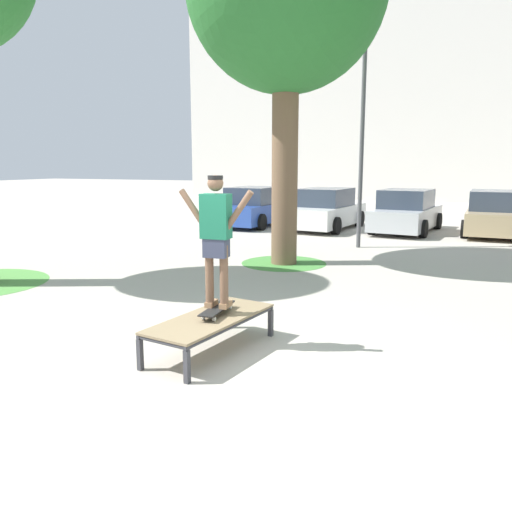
{
  "coord_description": "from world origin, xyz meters",
  "views": [
    {
      "loc": [
        2.78,
        -5.32,
        2.38
      ],
      "look_at": [
        -0.14,
        1.74,
        1.0
      ],
      "focal_mm": 35.82,
      "sensor_mm": 36.0,
      "label": 1
    }
  ],
  "objects": [
    {
      "name": "skateboard",
      "position": [
        -0.12,
        0.37,
        0.54
      ],
      "size": [
        0.26,
        0.81,
        0.09
      ],
      "color": "black",
      "rests_on": "skate_box"
    },
    {
      "name": "grass_patch_mid_back",
      "position": [
        -1.25,
        6.18,
        0.0
      ],
      "size": [
        2.06,
        2.06,
        0.01
      ],
      "primitive_type": "cylinder",
      "color": "#47893D",
      "rests_on": "ground"
    },
    {
      "name": "ground_plane",
      "position": [
        0.0,
        0.0,
        0.0
      ],
      "size": [
        120.0,
        120.0,
        0.0
      ],
      "primitive_type": "plane",
      "color": "#B2AA9E"
    },
    {
      "name": "car_silver",
      "position": [
        0.8,
        13.34,
        0.69
      ],
      "size": [
        2.29,
        4.37,
        1.5
      ],
      "color": "#B7BABF",
      "rests_on": "ground"
    },
    {
      "name": "car_tan",
      "position": [
        3.64,
        13.68,
        0.69
      ],
      "size": [
        2.04,
        4.26,
        1.5
      ],
      "color": "tan",
      "rests_on": "ground"
    },
    {
      "name": "building_facade",
      "position": [
        -0.23,
        30.96,
        7.47
      ],
      "size": [
        32.86,
        4.0,
        14.93
      ],
      "primitive_type": "cube",
      "color": "silver",
      "rests_on": "ground"
    },
    {
      "name": "light_post",
      "position": [
        -0.07,
        9.29,
        3.83
      ],
      "size": [
        0.36,
        0.36,
        5.83
      ],
      "color": "#4C4C51",
      "rests_on": "ground"
    },
    {
      "name": "car_blue",
      "position": [
        -4.87,
        13.06,
        0.69
      ],
      "size": [
        2.11,
        4.3,
        1.5
      ],
      "color": "#28479E",
      "rests_on": "ground"
    },
    {
      "name": "skate_box",
      "position": [
        -0.14,
        0.24,
        0.41
      ],
      "size": [
        1.05,
        2.0,
        0.46
      ],
      "color": "#38383D",
      "rests_on": "ground"
    },
    {
      "name": "car_white",
      "position": [
        -2.04,
        13.08,
        0.69
      ],
      "size": [
        2.28,
        4.37,
        1.5
      ],
      "color": "silver",
      "rests_on": "ground"
    },
    {
      "name": "skater",
      "position": [
        -0.12,
        0.37,
        1.53
      ],
      "size": [
        1.0,
        0.31,
        1.69
      ],
      "color": "brown",
      "rests_on": "skateboard"
    }
  ]
}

